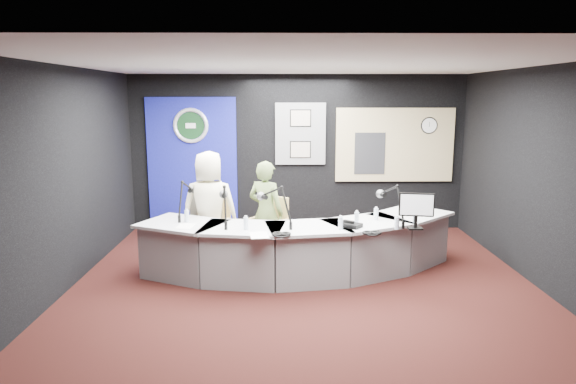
{
  "coord_description": "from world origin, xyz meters",
  "views": [
    {
      "loc": [
        -0.29,
        -6.24,
        2.43
      ],
      "look_at": [
        -0.2,
        0.8,
        1.1
      ],
      "focal_mm": 32.0,
      "sensor_mm": 36.0,
      "label": 1
    }
  ],
  "objects_px": {
    "armchair_left": "(210,228)",
    "armchair_right": "(266,233)",
    "broadcast_desk": "(299,247)",
    "person_woman": "(266,212)",
    "person_man": "(209,207)"
  },
  "relations": [
    {
      "from": "broadcast_desk",
      "to": "person_man",
      "type": "height_order",
      "value": "person_man"
    },
    {
      "from": "armchair_left",
      "to": "person_man",
      "type": "relative_size",
      "value": 0.63
    },
    {
      "from": "armchair_left",
      "to": "armchair_right",
      "type": "bearing_deg",
      "value": 11.66
    },
    {
      "from": "broadcast_desk",
      "to": "person_woman",
      "type": "height_order",
      "value": "person_woman"
    },
    {
      "from": "broadcast_desk",
      "to": "armchair_right",
      "type": "distance_m",
      "value": 0.68
    },
    {
      "from": "person_woman",
      "to": "armchair_left",
      "type": "bearing_deg",
      "value": 27.12
    },
    {
      "from": "broadcast_desk",
      "to": "person_woman",
      "type": "xyz_separation_m",
      "value": [
        -0.47,
        0.49,
        0.38
      ]
    },
    {
      "from": "armchair_right",
      "to": "person_man",
      "type": "bearing_deg",
      "value": -145.56
    },
    {
      "from": "armchair_left",
      "to": "armchair_right",
      "type": "distance_m",
      "value": 0.83
    },
    {
      "from": "armchair_right",
      "to": "person_woman",
      "type": "bearing_deg",
      "value": 0.0
    },
    {
      "from": "armchair_left",
      "to": "person_woman",
      "type": "relative_size",
      "value": 0.69
    },
    {
      "from": "broadcast_desk",
      "to": "person_woman",
      "type": "relative_size",
      "value": 2.98
    },
    {
      "from": "broadcast_desk",
      "to": "armchair_right",
      "type": "bearing_deg",
      "value": 133.59
    },
    {
      "from": "broadcast_desk",
      "to": "armchair_right",
      "type": "xyz_separation_m",
      "value": [
        -0.47,
        0.49,
        0.07
      ]
    },
    {
      "from": "armchair_right",
      "to": "person_man",
      "type": "relative_size",
      "value": 0.53
    }
  ]
}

